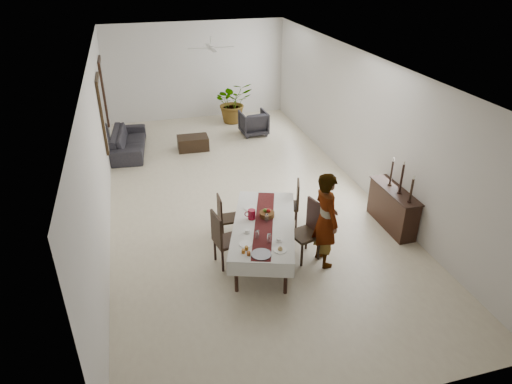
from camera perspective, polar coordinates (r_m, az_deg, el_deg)
name	(u,v)px	position (r m, az deg, el deg)	size (l,w,h in m)	color
floor	(240,195)	(10.99, -2.08, -0.37)	(6.00, 12.00, 0.00)	beige
ceiling	(237,60)	(9.87, -2.41, 16.17)	(6.00, 12.00, 0.02)	white
wall_back	(196,71)	(15.98, -7.45, 14.76)	(6.00, 0.02, 3.20)	silver
wall_front	(363,315)	(5.46, 13.23, -14.78)	(6.00, 0.02, 3.20)	silver
wall_left	(99,146)	(10.12, -19.05, 5.44)	(0.02, 12.00, 3.20)	silver
wall_right	(360,120)	(11.35, 12.84, 8.71)	(0.02, 12.00, 3.20)	silver
dining_table_top	(264,225)	(8.54, 0.99, -4.09)	(0.95, 2.29, 0.05)	black
table_leg_fl	(236,276)	(7.89, -2.47, -10.40)	(0.07, 0.07, 0.67)	black
table_leg_fr	(286,277)	(7.86, 3.72, -10.62)	(0.07, 0.07, 0.67)	black
table_leg_bl	(246,211)	(9.68, -1.22, -2.37)	(0.07, 0.07, 0.67)	black
table_leg_br	(286,212)	(9.65, 3.75, -2.52)	(0.07, 0.07, 0.67)	black
tablecloth_top	(264,223)	(8.53, 0.99, -3.93)	(1.12, 2.46, 0.01)	silver
tablecloth_drape_left	(234,229)	(8.64, -2.72, -4.59)	(0.01, 2.46, 0.29)	white
tablecloth_drape_right	(293,230)	(8.60, 4.71, -4.81)	(0.01, 2.46, 0.29)	white
tablecloth_drape_near	(261,270)	(7.61, 0.57, -9.72)	(1.12, 0.01, 0.29)	silver
tablecloth_drape_far	(266,198)	(9.65, 1.31, -0.77)	(1.12, 0.01, 0.29)	silver
table_runner	(264,223)	(8.52, 0.99, -3.89)	(0.33, 2.38, 0.00)	#5A191A
red_pitcher	(252,214)	(8.61, -0.54, -2.81)	(0.14, 0.14, 0.19)	maroon
pitcher_handle	(247,214)	(8.61, -1.08, -2.79)	(0.11, 0.11, 0.02)	maroon
wine_glass_near	(269,238)	(7.96, 1.63, -5.79)	(0.07, 0.07, 0.16)	white
wine_glass_mid	(257,235)	(8.05, 0.15, -5.37)	(0.07, 0.07, 0.16)	silver
wine_glass_far	(267,218)	(8.52, 1.33, -3.28)	(0.07, 0.07, 0.16)	white
teacup_right	(279,239)	(8.03, 2.86, -5.95)	(0.09, 0.09, 0.06)	silver
saucer_right	(279,241)	(8.04, 2.86, -6.09)	(0.14, 0.14, 0.01)	white
teacup_left	(247,231)	(8.24, -1.10, -4.90)	(0.09, 0.09, 0.06)	white
saucer_left	(247,232)	(8.26, -1.10, -5.03)	(0.14, 0.14, 0.01)	silver
plate_near_right	(280,250)	(7.80, 3.04, -7.26)	(0.23, 0.23, 0.01)	white
bread_near_right	(280,249)	(7.79, 3.04, -7.11)	(0.09, 0.09, 0.09)	tan
plate_near_left	(246,244)	(7.94, -1.31, -6.52)	(0.23, 0.23, 0.01)	white
plate_far_left	(250,208)	(8.98, -0.80, -2.03)	(0.23, 0.23, 0.01)	white
serving_tray	(261,254)	(7.69, 0.66, -7.79)	(0.34, 0.34, 0.02)	#45454B
jam_jar_a	(249,254)	(7.66, -0.92, -7.71)	(0.06, 0.06, 0.07)	brown
jam_jar_b	(243,251)	(7.72, -1.60, -7.43)	(0.06, 0.06, 0.07)	#9B5A16
jam_jar_c	(247,248)	(7.79, -1.19, -7.04)	(0.06, 0.06, 0.07)	#975C16
fruit_basket	(267,214)	(8.70, 1.38, -2.81)	(0.29, 0.29, 0.10)	brown
fruit_red	(269,211)	(8.68, 1.58, -2.35)	(0.09, 0.09, 0.09)	#A11310
fruit_green	(265,210)	(8.69, 1.14, -2.30)	(0.08, 0.08, 0.08)	#4F7A24
chair_right_near_seat	(305,235)	(8.63, 6.13, -5.31)	(0.49, 0.49, 0.06)	black
chair_right_near_leg_fl	(319,249)	(8.76, 7.88, -7.02)	(0.05, 0.05, 0.48)	black
chair_right_near_leg_fr	(306,238)	(9.02, 6.31, -5.78)	(0.05, 0.05, 0.48)	black
chair_right_near_leg_bl	(302,255)	(8.55, 5.75, -7.85)	(0.05, 0.05, 0.48)	black
chair_right_near_leg_br	(289,244)	(8.81, 4.21, -6.55)	(0.05, 0.05, 0.48)	black
chair_right_near_back	(315,216)	(8.57, 7.44, -3.02)	(0.49, 0.04, 0.62)	black
chair_right_far_seat	(288,206)	(9.66, 4.04, -1.72)	(0.43, 0.43, 0.05)	black
chair_right_far_leg_fl	(296,220)	(9.64, 5.05, -3.47)	(0.04, 0.04, 0.42)	black
chair_right_far_leg_fr	(296,211)	(9.94, 4.99, -2.42)	(0.04, 0.04, 0.42)	black
chair_right_far_leg_bl	(280,219)	(9.63, 2.97, -3.43)	(0.04, 0.04, 0.42)	black
chair_right_far_leg_br	(280,211)	(9.93, 2.98, -2.37)	(0.04, 0.04, 0.42)	black
chair_right_far_back	(298,194)	(9.53, 5.27, -0.23)	(0.43, 0.04, 0.54)	black
chair_left_near_seat	(228,241)	(8.46, -3.53, -6.13)	(0.47, 0.47, 0.05)	black
chair_left_near_leg_fl	(215,250)	(8.70, -5.15, -7.20)	(0.05, 0.05, 0.46)	black
chair_left_near_leg_fr	(223,261)	(8.41, -4.18, -8.57)	(0.05, 0.05, 0.46)	black
chair_left_near_leg_bl	(234,245)	(8.81, -2.82, -6.59)	(0.05, 0.05, 0.46)	black
chair_left_near_leg_br	(242,255)	(8.53, -1.77, -7.91)	(0.05, 0.05, 0.46)	black
chair_left_near_back	(216,229)	(8.22, -4.96, -4.65)	(0.47, 0.04, 0.60)	black
chair_left_far_seat	(229,218)	(9.28, -3.43, -3.33)	(0.39, 0.39, 0.04)	black
chair_left_far_leg_fl	(220,225)	(9.50, -4.55, -4.09)	(0.04, 0.04, 0.39)	black
chair_left_far_leg_fr	(223,233)	(9.24, -4.14, -5.11)	(0.04, 0.04, 0.39)	black
chair_left_far_leg_bl	(235,222)	(9.56, -2.67, -3.81)	(0.04, 0.04, 0.39)	black
chair_left_far_leg_br	(238,230)	(9.29, -2.21, -4.82)	(0.04, 0.04, 0.39)	black
chair_left_far_back	(220,208)	(9.11, -4.57, -2.05)	(0.39, 0.04, 0.50)	black
woman	(326,220)	(8.33, 8.72, -3.44)	(0.68, 0.44, 1.86)	#9C9DA4
sideboard_body	(392,209)	(10.00, 16.69, -2.02)	(0.37, 1.40, 0.84)	black
sideboard_top	(395,190)	(9.80, 17.04, 0.18)	(0.41, 1.46, 0.03)	black
candlestick_near_base	(409,201)	(9.41, 18.64, -1.09)	(0.09, 0.09, 0.03)	black
candlestick_near_shaft	(412,190)	(9.30, 18.87, 0.25)	(0.05, 0.05, 0.47)	black
candlestick_near_candle	(414,177)	(9.18, 19.13, 1.74)	(0.03, 0.03, 0.07)	white
candlestick_mid_base	(399,192)	(9.68, 17.48, -0.05)	(0.09, 0.09, 0.03)	black
candlestick_mid_shaft	(402,178)	(9.54, 17.75, 1.63)	(0.05, 0.05, 0.61)	black
candlestick_mid_candle	(404,163)	(9.40, 18.05, 3.49)	(0.03, 0.03, 0.07)	beige
candlestick_far_base	(390,184)	(9.96, 16.38, 0.93)	(0.09, 0.09, 0.03)	black
candlestick_far_shaft	(392,173)	(9.84, 16.59, 2.33)	(0.05, 0.05, 0.51)	black
candlestick_far_candle	(394,160)	(9.72, 16.82, 3.89)	(0.03, 0.03, 0.07)	white
sofa	(129,142)	(13.74, -15.63, 6.09)	(2.22, 0.87, 0.65)	#29272C
armchair	(254,123)	(14.57, -0.31, 8.64)	(0.80, 0.83, 0.75)	#2A272D
coffee_table	(193,143)	(13.59, -7.88, 6.08)	(0.89, 0.59, 0.39)	black
potted_plant	(233,102)	(15.62, -2.88, 11.18)	(1.24, 1.08, 1.38)	#395F26
mirror_frame_near	(103,113)	(12.19, -18.61, 9.28)	(0.06, 1.05, 1.85)	black
mirror_glass_near	(104,113)	(12.19, -18.45, 9.31)	(0.01, 0.90, 1.70)	white
mirror_frame_far	(104,91)	(14.20, -18.46, 11.88)	(0.06, 1.05, 1.85)	black
mirror_glass_far	(105,91)	(14.20, -18.32, 11.89)	(0.01, 0.90, 1.70)	white
fan_rod	(211,40)	(12.78, -5.68, 18.37)	(0.04, 0.04, 0.20)	silver
fan_hub	(211,48)	(12.82, -5.64, 17.49)	(0.16, 0.16, 0.08)	silver
fan_blade_n	(209,46)	(13.15, -5.93, 17.75)	(0.10, 0.55, 0.01)	silver
fan_blade_s	(214,50)	(12.48, -5.33, 17.21)	(0.10, 0.55, 0.01)	beige
fan_blade_e	(224,47)	(12.88, -4.04, 17.60)	(0.55, 0.10, 0.01)	silver
fan_blade_w	(198,49)	(12.76, -7.26, 17.36)	(0.55, 0.10, 0.01)	silver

